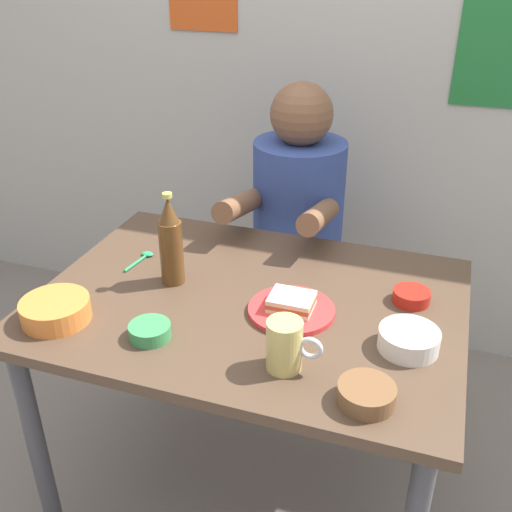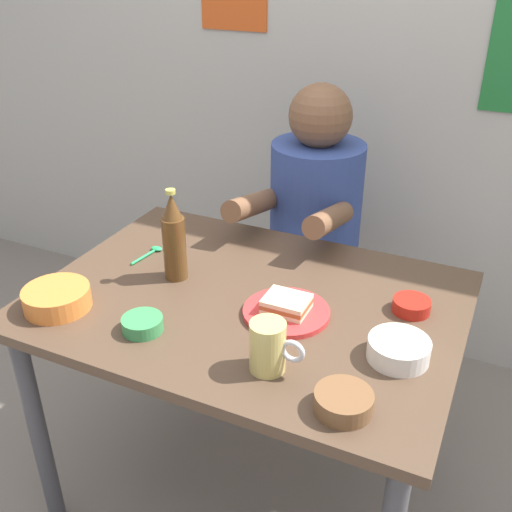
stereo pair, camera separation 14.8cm
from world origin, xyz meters
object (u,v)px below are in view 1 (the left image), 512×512
(beer_mug, at_px, (285,345))
(rice_bowl_white, at_px, (409,339))
(sandwich, at_px, (292,302))
(beer_bottle, at_px, (171,243))
(plate_orange, at_px, (291,310))
(dining_table, at_px, (250,327))
(stool, at_px, (295,298))
(person_seated, at_px, (298,200))

(beer_mug, height_order, rice_bowl_white, beer_mug)
(sandwich, distance_m, beer_mug, 0.22)
(beer_bottle, bearing_deg, plate_orange, -7.17)
(dining_table, xyz_separation_m, rice_bowl_white, (0.42, -0.09, 0.12))
(stool, xyz_separation_m, beer_mug, (0.21, -0.87, 0.45))
(sandwich, xyz_separation_m, rice_bowl_white, (0.30, -0.06, -0.00))
(sandwich, relative_size, rice_bowl_white, 0.79)
(sandwich, height_order, beer_mug, beer_mug)
(dining_table, bearing_deg, person_seated, 93.60)
(plate_orange, bearing_deg, beer_mug, -77.94)
(sandwich, height_order, rice_bowl_white, same)
(stool, height_order, rice_bowl_white, rice_bowl_white)
(dining_table, relative_size, sandwich, 10.00)
(beer_bottle, bearing_deg, rice_bowl_white, -8.92)
(sandwich, bearing_deg, rice_bowl_white, -10.97)
(plate_orange, bearing_deg, rice_bowl_white, -10.97)
(dining_table, relative_size, stool, 2.44)
(dining_table, bearing_deg, sandwich, -14.28)
(plate_orange, relative_size, beer_bottle, 0.84)
(plate_orange, distance_m, beer_mug, 0.22)
(rice_bowl_white, bearing_deg, stool, 122.39)
(beer_mug, bearing_deg, dining_table, 124.44)
(sandwich, bearing_deg, dining_table, 165.72)
(person_seated, distance_m, rice_bowl_white, 0.84)
(beer_mug, bearing_deg, plate_orange, 102.06)
(stool, xyz_separation_m, plate_orange, (0.16, -0.66, 0.40))
(stool, bearing_deg, beer_bottle, -107.01)
(stool, distance_m, beer_bottle, 0.82)
(beer_mug, bearing_deg, person_seated, 103.44)
(beer_bottle, bearing_deg, stool, 72.99)
(plate_orange, xyz_separation_m, beer_bottle, (-0.35, 0.04, 0.11))
(sandwich, bearing_deg, person_seated, 103.89)
(plate_orange, bearing_deg, sandwich, -90.00)
(plate_orange, bearing_deg, dining_table, 165.72)
(stool, relative_size, sandwich, 4.09)
(person_seated, distance_m, sandwich, 0.67)
(beer_mug, bearing_deg, stool, 103.27)
(dining_table, xyz_separation_m, person_seated, (-0.04, 0.62, 0.12))
(stool, height_order, sandwich, sandwich)
(stool, xyz_separation_m, rice_bowl_white, (0.46, -0.72, 0.42))
(person_seated, bearing_deg, rice_bowl_white, -57.20)
(beer_bottle, xyz_separation_m, rice_bowl_white, (0.64, -0.10, -0.09))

